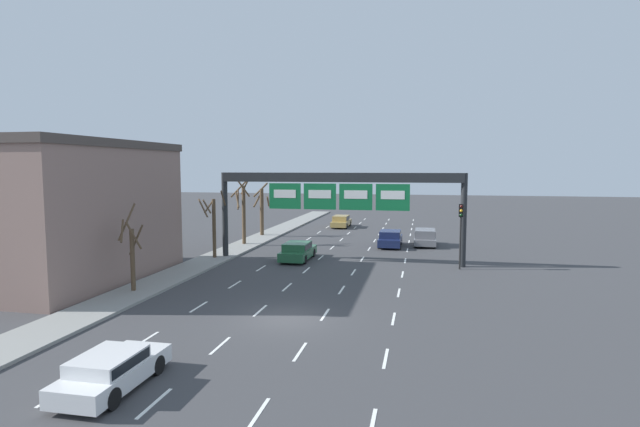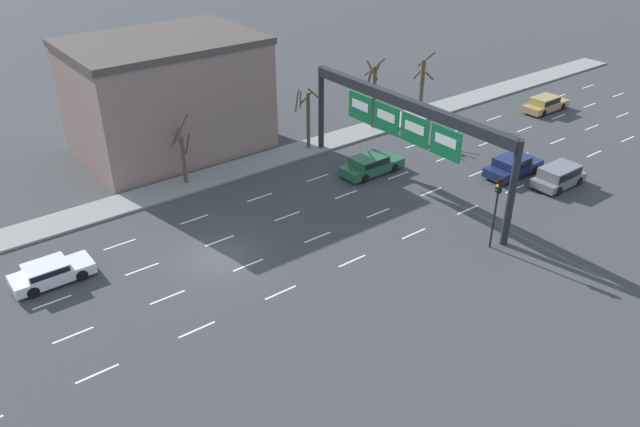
# 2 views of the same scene
# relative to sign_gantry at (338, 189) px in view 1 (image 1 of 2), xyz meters

# --- Properties ---
(ground_plane) EXTENTS (220.00, 220.00, 0.00)m
(ground_plane) POSITION_rel_sign_gantry_xyz_m (0.00, -14.45, -5.50)
(ground_plane) COLOR #3D3D3F
(sidewalk_left) EXTENTS (2.80, 110.00, 0.15)m
(sidewalk_left) POSITION_rel_sign_gantry_xyz_m (-9.65, -14.45, -5.42)
(sidewalk_left) COLOR gray
(sidewalk_left) RESTS_ON ground_plane
(lane_dashes) EXTENTS (10.02, 67.00, 0.01)m
(lane_dashes) POSITION_rel_sign_gantry_xyz_m (-0.00, -0.95, -5.49)
(lane_dashes) COLOR white
(lane_dashes) RESTS_ON ground_plane
(sign_gantry) EXTENTS (18.55, 0.70, 6.73)m
(sign_gantry) POSITION_rel_sign_gantry_xyz_m (0.00, 0.00, 0.00)
(sign_gantry) COLOR #232628
(sign_gantry) RESTS_ON ground_plane
(building_near) EXTENTS (10.14, 13.98, 8.79)m
(building_near) POSITION_rel_sign_gantry_xyz_m (-16.42, -9.32, -1.09)
(building_near) COLOR gray
(building_near) RESTS_ON ground_plane
(suv_grey) EXTENTS (1.96, 4.10, 1.49)m
(suv_grey) POSITION_rel_sign_gantry_xyz_m (6.44, 9.38, -4.66)
(suv_grey) COLOR slate
(suv_grey) RESTS_ON ground_plane
(car_green) EXTENTS (1.97, 4.88, 1.40)m
(car_green) POSITION_rel_sign_gantry_xyz_m (-3.18, 0.15, -4.75)
(car_green) COLOR #235B38
(car_green) RESTS_ON ground_plane
(car_gold) EXTENTS (1.87, 4.83, 1.42)m
(car_gold) POSITION_rel_sign_gantry_xyz_m (-3.33, 21.72, -4.74)
(car_gold) COLOR #A88947
(car_gold) RESTS_ON ground_plane
(car_navy) EXTENTS (1.98, 4.66, 1.47)m
(car_navy) POSITION_rel_sign_gantry_xyz_m (3.37, 8.20, -4.72)
(car_navy) COLOR #19234C
(car_navy) RESTS_ON ground_plane
(car_white) EXTENTS (1.86, 4.29, 1.23)m
(car_white) POSITION_rel_sign_gantry_xyz_m (-3.48, -22.86, -4.83)
(car_white) COLOR silver
(car_white) RESTS_ON ground_plane
(traffic_light_near_gantry) EXTENTS (0.30, 0.35, 4.59)m
(traffic_light_near_gantry) POSITION_rel_sign_gantry_xyz_m (8.80, -0.94, -2.22)
(traffic_light_near_gantry) COLOR black
(traffic_light_near_gantry) RESTS_ON ground_plane
(tree_bare_closest) EXTENTS (2.25, 2.23, 5.24)m
(tree_bare_closest) POSITION_rel_sign_gantry_xyz_m (-9.63, -0.86, -2.64)
(tree_bare_closest) COLOR brown
(tree_bare_closest) RESTS_ON sidewalk_left
(tree_bare_second) EXTENTS (1.41, 1.52, 4.92)m
(tree_bare_second) POSITION_rel_sign_gantry_xyz_m (-9.90, -11.50, -3.11)
(tree_bare_second) COLOR brown
(tree_bare_second) RESTS_ON sidewalk_left
(tree_bare_third) EXTENTS (2.00, 2.12, 5.86)m
(tree_bare_third) POSITION_rel_sign_gantry_xyz_m (-9.88, 6.25, -2.18)
(tree_bare_third) COLOR brown
(tree_bare_third) RESTS_ON sidewalk_left
(tree_bare_furthest) EXTENTS (1.94, 1.68, 5.40)m
(tree_bare_furthest) POSITION_rel_sign_gantry_xyz_m (-10.12, 12.38, -2.68)
(tree_bare_furthest) COLOR brown
(tree_bare_furthest) RESTS_ON sidewalk_left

